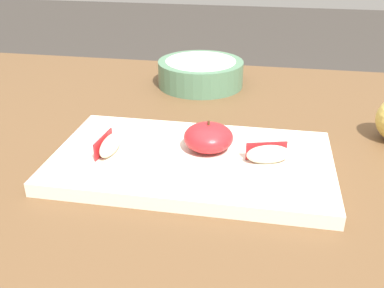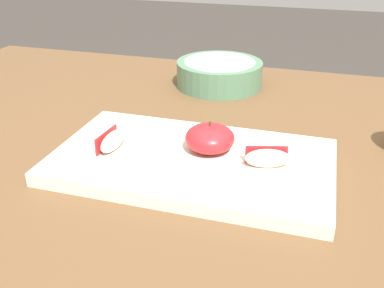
% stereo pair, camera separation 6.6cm
% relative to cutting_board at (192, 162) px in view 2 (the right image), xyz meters
% --- Properties ---
extents(dining_table, '(1.48, 0.98, 0.76)m').
position_rel_cutting_board_xyz_m(dining_table, '(-0.03, 0.07, -0.10)').
color(dining_table, brown).
rests_on(dining_table, ground_plane).
extents(cutting_board, '(0.43, 0.24, 0.02)m').
position_rel_cutting_board_xyz_m(cutting_board, '(0.00, 0.00, 0.00)').
color(cutting_board, beige).
rests_on(cutting_board, dining_table).
extents(apple_half_skin_up, '(0.08, 0.08, 0.05)m').
position_rel_cutting_board_xyz_m(apple_half_skin_up, '(0.02, 0.02, 0.03)').
color(apple_half_skin_up, '#B21E23').
rests_on(apple_half_skin_up, cutting_board).
extents(apple_wedge_left, '(0.03, 0.07, 0.03)m').
position_rel_cutting_board_xyz_m(apple_wedge_left, '(-0.13, -0.01, 0.03)').
color(apple_wedge_left, beige).
rests_on(apple_wedge_left, cutting_board).
extents(apple_wedge_right, '(0.07, 0.04, 0.03)m').
position_rel_cutting_board_xyz_m(apple_wedge_right, '(0.11, -0.00, 0.03)').
color(apple_wedge_right, beige).
rests_on(apple_wedge_right, cutting_board).
extents(ceramic_fruit_bowl, '(0.20, 0.20, 0.06)m').
position_rel_cutting_board_xyz_m(ceramic_fruit_bowl, '(-0.05, 0.38, 0.02)').
color(ceramic_fruit_bowl, '#4C7556').
rests_on(ceramic_fruit_bowl, dining_table).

